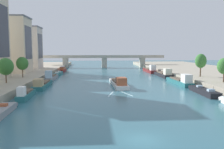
{
  "coord_description": "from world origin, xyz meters",
  "views": [
    {
      "loc": [
        -5.04,
        -24.33,
        9.64
      ],
      "look_at": [
        0.0,
        46.53,
        2.33
      ],
      "focal_mm": 37.8,
      "sensor_mm": 36.0,
      "label": 1
    }
  ],
  "objects": [
    {
      "name": "tree_left_distant",
      "position": [
        -26.64,
        33.98,
        5.72
      ],
      "size": [
        3.78,
        3.78,
        6.08
      ],
      "color": "brown",
      "rests_on": "quay_left"
    },
    {
      "name": "ground_plane",
      "position": [
        0.0,
        0.0,
        0.0
      ],
      "size": [
        400.0,
        400.0,
        0.0
      ],
      "primitive_type": "plane",
      "color": "#336675"
    },
    {
      "name": "building_left_tall",
      "position": [
        -36.22,
        82.46,
        10.87
      ],
      "size": [
        14.42,
        10.26,
        18.25
      ],
      "color": "#BCB2A8",
      "rests_on": "quay_left"
    },
    {
      "name": "moored_boat_right_near",
      "position": [
        19.0,
        77.41,
        1.04
      ],
      "size": [
        2.95,
        16.73,
        3.53
      ],
      "color": "maroon",
      "rests_on": "ground"
    },
    {
      "name": "moored_boat_left_midway",
      "position": [
        -19.58,
        82.12,
        1.03
      ],
      "size": [
        2.09,
        10.52,
        2.48
      ],
      "color": "maroon",
      "rests_on": "ground"
    },
    {
      "name": "wake_behind_barge",
      "position": [
        0.13,
        26.87,
        0.01
      ],
      "size": [
        5.6,
        6.0,
        0.03
      ],
      "color": "#A5D1DB",
      "rests_on": "ground"
    },
    {
      "name": "tree_right_past_mid",
      "position": [
        26.73,
        44.64,
        6.42
      ],
      "size": [
        3.33,
        3.33,
        6.86
      ],
      "color": "brown",
      "rests_on": "quay_right"
    },
    {
      "name": "moored_boat_right_midway",
      "position": [
        19.79,
        59.27,
        1.01
      ],
      "size": [
        3.07,
        15.5,
        3.4
      ],
      "color": "black",
      "rests_on": "ground"
    },
    {
      "name": "bridge_far",
      "position": [
        0.0,
        107.64,
        4.48
      ],
      "size": [
        66.96,
        4.4,
        6.92
      ],
      "color": "#ADA899",
      "rests_on": "ground"
    },
    {
      "name": "moored_boat_left_near",
      "position": [
        -19.68,
        69.43,
        0.52
      ],
      "size": [
        2.15,
        12.88,
        2.09
      ],
      "color": "#23666B",
      "rests_on": "ground"
    },
    {
      "name": "moored_boat_right_end",
      "position": [
        19.1,
        40.61,
        0.97
      ],
      "size": [
        2.8,
        16.43,
        3.33
      ],
      "color": "#23666B",
      "rests_on": "ground"
    },
    {
      "name": "moored_boat_left_second",
      "position": [
        -19.53,
        53.42,
        0.97
      ],
      "size": [
        2.6,
        13.25,
        3.33
      ],
      "color": "gray",
      "rests_on": "ground"
    },
    {
      "name": "tree_left_midway",
      "position": [
        -26.35,
        46.14,
        5.8
      ],
      "size": [
        3.46,
        3.46,
        5.99
      ],
      "color": "brown",
      "rests_on": "quay_left"
    },
    {
      "name": "barge_midriver",
      "position": [
        1.24,
        38.81,
        0.84
      ],
      "size": [
        3.95,
        17.81,
        2.86
      ],
      "color": "silver",
      "rests_on": "ground"
    },
    {
      "name": "moored_boat_left_end",
      "position": [
        -19.02,
        23.36,
        0.87
      ],
      "size": [
        2.13,
        10.31,
        2.85
      ],
      "color": "#23666B",
      "rests_on": "ground"
    },
    {
      "name": "moored_boat_right_lone",
      "position": [
        18.93,
        25.72,
        0.62
      ],
      "size": [
        2.8,
        12.51,
        2.28
      ],
      "color": "black",
      "rests_on": "ground"
    },
    {
      "name": "moored_boat_left_upstream",
      "position": [
        -18.9,
        37.59,
        0.82
      ],
      "size": [
        3.1,
        15.06,
        2.77
      ],
      "color": "#23666B",
      "rests_on": "ground"
    },
    {
      "name": "building_left_corner",
      "position": [
        -36.22,
        61.93,
        11.61
      ],
      "size": [
        15.61,
        10.73,
        19.73
      ],
      "color": "beige",
      "rests_on": "quay_left"
    },
    {
      "name": "tree_right_by_lamp",
      "position": [
        26.75,
        31.57,
        5.75
      ],
      "size": [
        3.39,
        3.39,
        6.06
      ],
      "color": "brown",
      "rests_on": "quay_right"
    },
    {
      "name": "quay_right",
      "position": [
        39.48,
        55.0,
        0.86
      ],
      "size": [
        36.0,
        170.0,
        1.73
      ],
      "primitive_type": "cube",
      "color": "#A89E89",
      "rests_on": "ground"
    }
  ]
}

